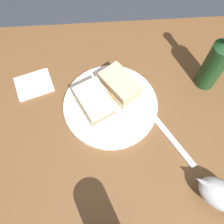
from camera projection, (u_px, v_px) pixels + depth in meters
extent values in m
plane|color=#333842|center=(112.00, 178.00, 1.36)|extent=(6.00, 6.00, 0.00)
cube|color=brown|center=(112.00, 161.00, 1.02)|extent=(1.05, 0.84, 0.76)
cylinder|color=white|center=(112.00, 105.00, 0.70)|extent=(0.28, 0.28, 0.02)
cube|color=beige|center=(119.00, 89.00, 0.70)|extent=(0.13, 0.14, 0.02)
cube|color=#B27A4C|center=(120.00, 85.00, 0.69)|extent=(0.12, 0.13, 0.02)
cube|color=beige|center=(120.00, 82.00, 0.67)|extent=(0.13, 0.14, 0.02)
cube|color=beige|center=(95.00, 106.00, 0.68)|extent=(0.12, 0.14, 0.02)
cube|color=brown|center=(95.00, 103.00, 0.66)|extent=(0.12, 0.13, 0.01)
cube|color=beige|center=(94.00, 99.00, 0.64)|extent=(0.12, 0.14, 0.02)
cube|color=#B77F33|center=(107.00, 91.00, 0.70)|extent=(0.04, 0.05, 0.02)
cube|color=#AD702D|center=(104.00, 92.00, 0.70)|extent=(0.03, 0.04, 0.02)
cube|color=gold|center=(111.00, 92.00, 0.70)|extent=(0.04, 0.06, 0.01)
cylinder|color=#B7B7BC|center=(214.00, 196.00, 0.58)|extent=(0.04, 0.04, 0.02)
ellipsoid|color=#B7B7BC|center=(220.00, 194.00, 0.55)|extent=(0.13, 0.12, 0.06)
ellipsoid|color=#381E0F|center=(221.00, 194.00, 0.55)|extent=(0.10, 0.10, 0.02)
cone|color=#B7B7BC|center=(202.00, 182.00, 0.56)|extent=(0.04, 0.04, 0.02)
cylinder|color=#19421E|center=(213.00, 66.00, 0.67)|extent=(0.06, 0.06, 0.16)
cube|color=white|center=(34.00, 84.00, 0.74)|extent=(0.13, 0.12, 0.01)
cube|color=silver|center=(172.00, 140.00, 0.66)|extent=(0.10, 0.16, 0.01)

